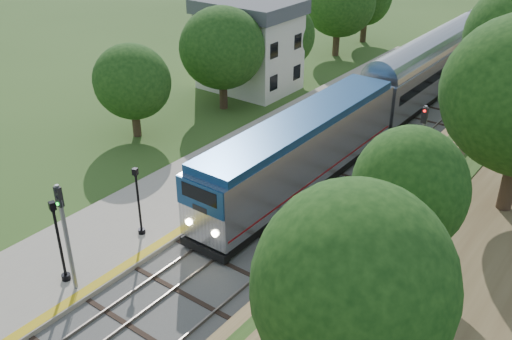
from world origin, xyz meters
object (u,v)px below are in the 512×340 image
Objects in this scene: lamppost_mid at (60,246)px; train at (501,25)px; station_building at (249,44)px; lamppost_far at (139,205)px; signal_farside at (421,143)px; signal_platform at (64,227)px.

train is at bearing 86.16° from lamppost_mid.
lamppost_mid is at bearing -69.84° from station_building.
lamppost_far is at bearing -66.00° from station_building.
station_building is 22.46m from signal_farside.
signal_platform is (0.90, -5.06, 1.66)m from lamppost_far.
lamppost_far is (-3.80, -51.48, -0.20)m from train.
signal_platform is 0.95× the size of signal_farside.
signal_platform reaches higher than lamppost_far.
signal_platform is (0.88, -0.14, 1.49)m from lamppost_mid.
train reaches higher than lamppost_far.
signal_farside reaches higher than lamppost_mid.
station_building is 30.08m from signal_platform.
station_building is 1.46× the size of signal_farside.
train is 18.59× the size of signal_platform.
lamppost_mid is 0.78× the size of signal_platform.
train is at bearing 63.91° from station_building.
lamppost_far is 5.40m from signal_platform.
signal_farside is at bearing -80.83° from train.
station_building is at bearing 110.16° from lamppost_mid.
lamppost_mid is 1.10× the size of lamppost_far.
lamppost_mid is 1.74m from signal_platform.
station_building reaches higher than signal_platform.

